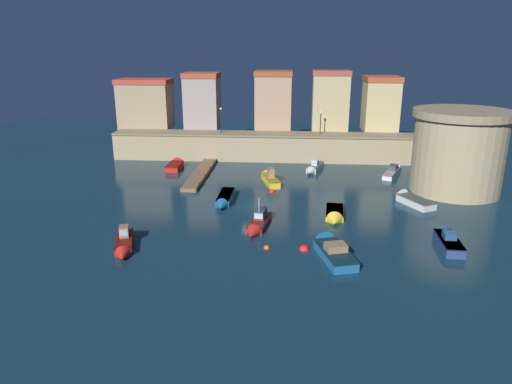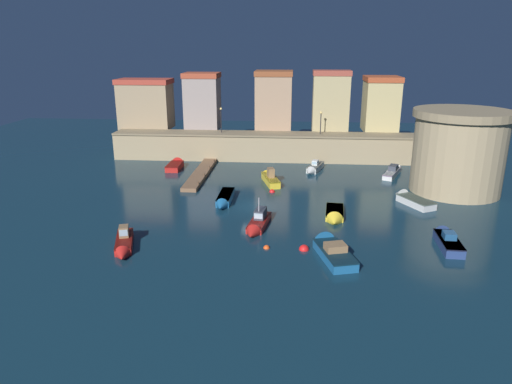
{
  "view_description": "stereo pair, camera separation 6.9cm",
  "coord_description": "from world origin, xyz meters",
  "views": [
    {
      "loc": [
        3.67,
        -43.73,
        15.35
      ],
      "look_at": [
        0.0,
        2.17,
        0.8
      ],
      "focal_mm": 32.93,
      "sensor_mm": 36.0,
      "label": 1
    },
    {
      "loc": [
        3.74,
        -43.72,
        15.35
      ],
      "look_at": [
        0.0,
        2.17,
        0.8
      ],
      "focal_mm": 32.93,
      "sensor_mm": 36.0,
      "label": 2
    }
  ],
  "objects": [
    {
      "name": "moored_boat_0",
      "position": [
        16.15,
        -7.85,
        0.44
      ],
      "size": [
        1.65,
        5.51,
        1.58
      ],
      "rotation": [
        0.0,
        0.0,
        1.53
      ],
      "color": "navy",
      "rests_on": "ground"
    },
    {
      "name": "moored_boat_3",
      "position": [
        16.16,
        13.48,
        0.41
      ],
      "size": [
        3.69,
        6.62,
        1.45
      ],
      "rotation": [
        0.0,
        0.0,
        1.16
      ],
      "color": "silver",
      "rests_on": "ground"
    },
    {
      "name": "mooring_buoy_1",
      "position": [
        1.54,
        4.84,
        0.0
      ],
      "size": [
        0.63,
        0.63,
        0.63
      ],
      "primitive_type": "sphere",
      "color": "red",
      "rests_on": "ground"
    },
    {
      "name": "moored_boat_4",
      "position": [
        6.72,
        -10.47,
        0.44
      ],
      "size": [
        3.44,
        6.45,
        1.8
      ],
      "rotation": [
        0.0,
        0.0,
        1.84
      ],
      "color": "#195689",
      "rests_on": "ground"
    },
    {
      "name": "moored_boat_5",
      "position": [
        6.38,
        14.01,
        0.42
      ],
      "size": [
        2.74,
        5.45,
        1.53
      ],
      "rotation": [
        0.0,
        0.0,
        -1.87
      ],
      "color": "silver",
      "rests_on": "ground"
    },
    {
      "name": "mooring_buoy_2",
      "position": [
        1.82,
        -9.88,
        0.0
      ],
      "size": [
        0.51,
        0.51,
        0.51
      ],
      "primitive_type": "sphere",
      "color": "#EA4C19",
      "rests_on": "ground"
    },
    {
      "name": "quay_lamp_0",
      "position": [
        -6.22,
        19.78,
        5.98
      ],
      "size": [
        0.32,
        0.32,
        3.41
      ],
      "color": "black",
      "rests_on": "quay_wall"
    },
    {
      "name": "old_town_backdrop",
      "position": [
        -1.63,
        23.89,
        7.42
      ],
      "size": [
        40.02,
        5.58,
        8.46
      ],
      "color": "#9A8363",
      "rests_on": "ground"
    },
    {
      "name": "moored_boat_1",
      "position": [
        7.66,
        -2.81,
        0.28
      ],
      "size": [
        2.0,
        5.18,
        1.52
      ],
      "rotation": [
        0.0,
        0.0,
        -1.66
      ],
      "color": "gold",
      "rests_on": "ground"
    },
    {
      "name": "moored_boat_6",
      "position": [
        -3.09,
        0.72,
        0.39
      ],
      "size": [
        1.36,
        5.96,
        1.24
      ],
      "rotation": [
        0.0,
        0.0,
        -1.58
      ],
      "color": "#195689",
      "rests_on": "ground"
    },
    {
      "name": "moored_boat_10",
      "position": [
        0.76,
        -5.76,
        0.4
      ],
      "size": [
        2.12,
        5.77,
        2.98
      ],
      "rotation": [
        0.0,
        0.0,
        -1.71
      ],
      "color": "red",
      "rests_on": "ground"
    },
    {
      "name": "moored_boat_8",
      "position": [
        15.61,
        2.31,
        0.39
      ],
      "size": [
        3.83,
        5.31,
        1.56
      ],
      "rotation": [
        0.0,
        0.0,
        2.06
      ],
      "color": "silver",
      "rests_on": "ground"
    },
    {
      "name": "quay_wall",
      "position": [
        0.0,
        19.78,
        1.87
      ],
      "size": [
        42.1,
        3.97,
        3.71
      ],
      "color": "#9E8966",
      "rests_on": "ground"
    },
    {
      "name": "moored_boat_9",
      "position": [
        1.02,
        8.79,
        0.52
      ],
      "size": [
        2.79,
        6.21,
        2.02
      ],
      "rotation": [
        0.0,
        0.0,
        1.84
      ],
      "color": "gold",
      "rests_on": "ground"
    },
    {
      "name": "pier_dock",
      "position": [
        -7.51,
        10.96,
        0.22
      ],
      "size": [
        1.75,
        13.98,
        0.7
      ],
      "color": "brown",
      "rests_on": "ground"
    },
    {
      "name": "moored_boat_2",
      "position": [
        -9.34,
        -10.92,
        0.4
      ],
      "size": [
        2.72,
        5.62,
        1.75
      ],
      "rotation": [
        0.0,
        0.0,
        -1.28
      ],
      "color": "red",
      "rests_on": "ground"
    },
    {
      "name": "fortress_tower",
      "position": [
        21.27,
        6.73,
        4.49
      ],
      "size": [
        10.06,
        10.06,
        8.85
      ],
      "color": "#9E8966",
      "rests_on": "ground"
    },
    {
      "name": "quay_lamp_1",
      "position": [
        7.31,
        19.78,
        5.77
      ],
      "size": [
        0.32,
        0.32,
        3.05
      ],
      "color": "black",
      "rests_on": "quay_wall"
    },
    {
      "name": "mooring_buoy_0",
      "position": [
        4.75,
        -9.91,
        0.0
      ],
      "size": [
        0.79,
        0.79,
        0.79
      ],
      "primitive_type": "sphere",
      "color": "red",
      "rests_on": "ground"
    },
    {
      "name": "moored_boat_7",
      "position": [
        -11.42,
        14.32,
        0.39
      ],
      "size": [
        1.73,
        4.78,
        1.55
      ],
      "rotation": [
        0.0,
        0.0,
        1.59
      ],
      "color": "red",
      "rests_on": "ground"
    },
    {
      "name": "ground_plane",
      "position": [
        0.0,
        0.0,
        0.0
      ],
      "size": [
        107.68,
        107.68,
        0.0
      ],
      "primitive_type": "plane",
      "color": "#112D3D"
    }
  ]
}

